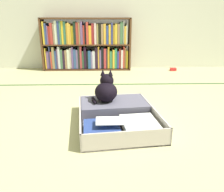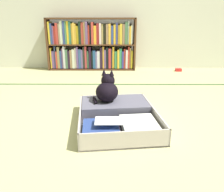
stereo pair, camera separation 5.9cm
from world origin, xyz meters
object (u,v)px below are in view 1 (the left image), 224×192
object	(u,v)px
bookshelf	(86,46)
open_suitcase	(117,115)
black_cat	(106,90)
small_red_pouch	(173,69)

from	to	relation	value
bookshelf	open_suitcase	distance (m)	2.24
black_cat	small_red_pouch	bearing A→B (deg)	57.92
bookshelf	small_red_pouch	xyz separation A→B (m)	(1.50, -0.16, -0.39)
open_suitcase	small_red_pouch	distance (m)	2.29
bookshelf	black_cat	bearing A→B (deg)	-80.61
open_suitcase	black_cat	bearing A→B (deg)	118.91
small_red_pouch	open_suitcase	bearing A→B (deg)	-118.24
open_suitcase	small_red_pouch	bearing A→B (deg)	61.76
open_suitcase	black_cat	size ratio (longest dim) A/B	3.01
black_cat	small_red_pouch	world-z (taller)	black_cat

